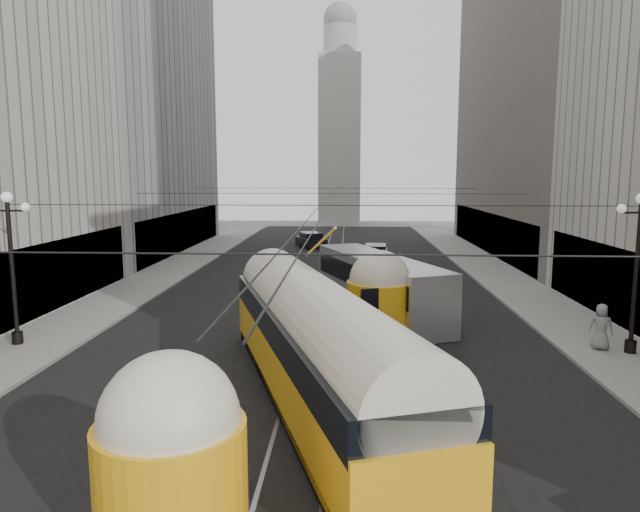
# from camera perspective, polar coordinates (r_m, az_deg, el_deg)

# --- Properties ---
(road) EXTENTS (20.00, 85.00, 0.02)m
(road) POSITION_cam_1_polar(r_m,az_deg,el_deg) (37.82, 0.82, -2.84)
(road) COLOR black
(road) RESTS_ON ground
(sidewalk_left) EXTENTS (4.00, 72.00, 0.15)m
(sidewalk_left) POSITION_cam_1_polar(r_m,az_deg,el_deg) (43.31, -15.09, -1.62)
(sidewalk_left) COLOR gray
(sidewalk_left) RESTS_ON ground
(sidewalk_right) EXTENTS (4.00, 72.00, 0.15)m
(sidewalk_right) POSITION_cam_1_polar(r_m,az_deg,el_deg) (42.60, 17.35, -1.87)
(sidewalk_right) COLOR gray
(sidewalk_right) RESTS_ON ground
(rail_left) EXTENTS (0.12, 85.00, 0.04)m
(rail_left) POSITION_cam_1_polar(r_m,az_deg,el_deg) (37.85, -0.31, -2.83)
(rail_left) COLOR gray
(rail_left) RESTS_ON ground
(rail_right) EXTENTS (0.12, 85.00, 0.04)m
(rail_right) POSITION_cam_1_polar(r_m,az_deg,el_deg) (37.80, 1.96, -2.85)
(rail_right) COLOR gray
(rail_right) RESTS_ON ground
(building_left_far) EXTENTS (12.60, 28.60, 28.60)m
(building_left_far) POSITION_cam_1_polar(r_m,az_deg,el_deg) (57.18, -19.74, 14.82)
(building_left_far) COLOR #999999
(building_left_far) RESTS_ON ground
(building_right_far) EXTENTS (12.60, 32.60, 32.60)m
(building_right_far) POSITION_cam_1_polar(r_m,az_deg,el_deg) (56.57, 23.12, 16.77)
(building_right_far) COLOR #514C47
(building_right_far) RESTS_ON ground
(distant_tower) EXTENTS (6.00, 6.00, 31.36)m
(distant_tower) POSITION_cam_1_polar(r_m,az_deg,el_deg) (84.97, 1.98, 13.38)
(distant_tower) COLOR #B2AFA8
(distant_tower) RESTS_ON ground
(lamppost_left_mid) EXTENTS (1.86, 0.44, 6.37)m
(lamppost_left_mid) POSITION_cam_1_polar(r_m,az_deg,el_deg) (26.74, -28.47, -0.29)
(lamppost_left_mid) COLOR black
(lamppost_left_mid) RESTS_ON sidewalk_left
(lamppost_right_mid) EXTENTS (1.86, 0.44, 6.37)m
(lamppost_right_mid) POSITION_cam_1_polar(r_m,az_deg,el_deg) (25.52, 29.12, -0.69)
(lamppost_right_mid) COLOR black
(lamppost_right_mid) RESTS_ON sidewalk_right
(catenary) EXTENTS (25.00, 72.00, 0.23)m
(catenary) POSITION_cam_1_polar(r_m,az_deg,el_deg) (36.14, 0.97, 6.04)
(catenary) COLOR black
(catenary) RESTS_ON ground
(streetcar) EXTENTS (7.64, 17.52, 4.01)m
(streetcar) POSITION_cam_1_polar(r_m,az_deg,el_deg) (18.15, -0.35, -8.68)
(streetcar) COLOR #F8B015
(streetcar) RESTS_ON ground
(city_bus) EXTENTS (6.63, 12.23, 2.99)m
(city_bus) POSITION_cam_1_polar(r_m,az_deg,el_deg) (29.79, 5.87, -2.67)
(city_bus) COLOR #ABAFB1
(city_bus) RESTS_ON ground
(sedan_white_far) EXTENTS (2.13, 4.69, 1.45)m
(sedan_white_far) POSITION_cam_1_polar(r_m,az_deg,el_deg) (47.53, 5.57, 0.19)
(sedan_white_far) COLOR white
(sedan_white_far) RESTS_ON ground
(sedan_dark_far) EXTENTS (3.51, 5.03, 1.47)m
(sedan_dark_far) POSITION_cam_1_polar(r_m,az_deg,el_deg) (57.25, -0.92, 1.58)
(sedan_dark_far) COLOR black
(sedan_dark_far) RESTS_ON ground
(pedestrian_sidewalk_right) EXTENTS (1.07, 0.88, 1.89)m
(pedestrian_sidewalk_right) POSITION_cam_1_polar(r_m,az_deg,el_deg) (25.93, 26.29, -6.35)
(pedestrian_sidewalk_right) COLOR gray
(pedestrian_sidewalk_right) RESTS_ON sidewalk_right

